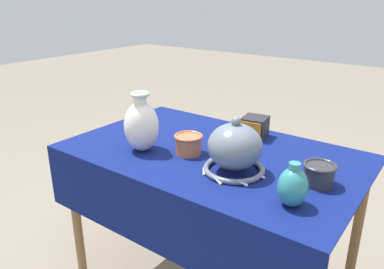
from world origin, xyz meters
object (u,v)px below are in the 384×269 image
at_px(vase_dome_bell, 235,149).
at_px(cup_wide_charcoal, 319,173).
at_px(cup_wide_terracotta, 189,143).
at_px(vase_tall_bulbous, 141,125).
at_px(mosaic_tile_box, 254,127).
at_px(jar_round_teal, 293,187).

height_order(vase_dome_bell, cup_wide_charcoal, vase_dome_bell).
xyz_separation_m(vase_dome_bell, cup_wide_terracotta, (-0.25, 0.04, -0.05)).
height_order(vase_tall_bulbous, vase_dome_bell, vase_tall_bulbous).
xyz_separation_m(vase_dome_bell, mosaic_tile_box, (-0.11, 0.39, -0.04)).
xyz_separation_m(vase_tall_bulbous, cup_wide_charcoal, (0.73, 0.14, -0.07)).
height_order(vase_tall_bulbous, jar_round_teal, vase_tall_bulbous).
bearing_deg(jar_round_teal, cup_wide_charcoal, 83.41).
distance_m(cup_wide_terracotta, jar_round_teal, 0.54).
bearing_deg(vase_dome_bell, jar_round_teal, -20.71).
distance_m(cup_wide_terracotta, cup_wide_charcoal, 0.55).
xyz_separation_m(vase_tall_bulbous, mosaic_tile_box, (0.32, 0.44, -0.07)).
xyz_separation_m(mosaic_tile_box, jar_round_teal, (0.39, -0.49, 0.02)).
bearing_deg(cup_wide_charcoal, vase_dome_bell, -163.17).
height_order(vase_tall_bulbous, mosaic_tile_box, vase_tall_bulbous).
bearing_deg(jar_round_teal, vase_tall_bulbous, 175.93).
xyz_separation_m(cup_wide_terracotta, cup_wide_charcoal, (0.55, 0.05, -0.00)).
xyz_separation_m(vase_dome_bell, jar_round_teal, (0.28, -0.10, -0.02)).
relative_size(vase_dome_bell, cup_wide_terracotta, 2.02).
distance_m(mosaic_tile_box, cup_wide_charcoal, 0.51).
height_order(cup_wide_terracotta, cup_wide_charcoal, cup_wide_terracotta).
distance_m(vase_tall_bulbous, cup_wide_charcoal, 0.75).
height_order(vase_dome_bell, jar_round_teal, vase_dome_bell).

